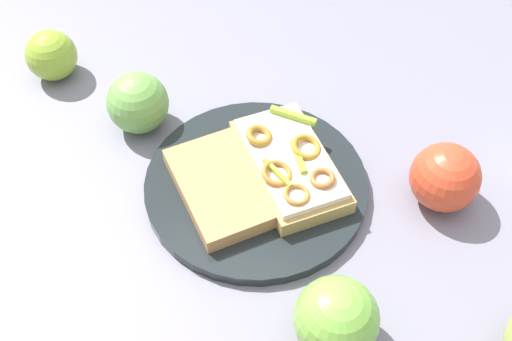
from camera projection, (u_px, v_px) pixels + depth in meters
ground_plane at (256, 189)px, 0.75m from camera, size 2.00×2.00×0.00m
plate at (256, 185)px, 0.75m from camera, size 0.26×0.26×0.01m
sandwich at (289, 163)px, 0.74m from camera, size 0.17×0.19×0.04m
bread_slice_side at (222, 186)px, 0.72m from camera, size 0.16×0.17×0.02m
apple_1 at (138, 103)px, 0.79m from camera, size 0.09×0.09×0.08m
apple_2 at (51, 55)px, 0.85m from camera, size 0.10×0.10×0.07m
apple_4 at (336, 319)px, 0.60m from camera, size 0.11×0.11×0.08m
apple_5 at (445, 177)px, 0.71m from camera, size 0.11×0.11×0.08m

